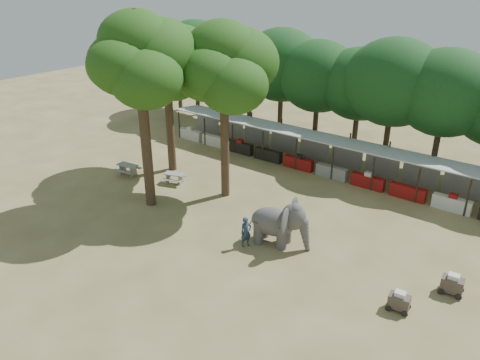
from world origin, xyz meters
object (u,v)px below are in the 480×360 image
Objects in this scene: elephant at (280,223)px; cart_back at (452,284)px; handler at (246,232)px; yard_tree_left at (166,60)px; picnic_table_near at (128,168)px; picnic_table_far at (175,177)px; yard_tree_back at (224,67)px; yard_tree_center at (140,60)px; cart_front at (399,301)px.

cart_back is at bearing -4.54° from elephant.
handler is at bearing -148.19° from elephant.
yard_tree_left is 9.61× the size of cart_back.
handler is at bearing -18.06° from picnic_table_near.
picnic_table_near reaches higher than picnic_table_far.
cart_back is at bearing -6.80° from picnic_table_near.
handler is 1.02× the size of picnic_table_near.
cart_back is (15.25, -1.98, -8.02)m from yard_tree_back.
yard_tree_center reaches higher than cart_back.
picnic_table_near is at bearing 166.32° from cart_front.
cart_front is 3.09m from cart_back.
handler is 9.74m from picnic_table_far.
cart_front is (21.48, -2.74, -0.03)m from picnic_table_near.
picnic_table_near is 21.65m from cart_front.
yard_tree_back is 11.35m from picnic_table_near.
elephant reaches higher than cart_back.
yard_tree_left is at bearing 166.52° from cart_back.
cart_front reaches higher than picnic_table_far.
handler is (8.07, -0.51, -8.33)m from yard_tree_center.
cart_back is at bearing -7.98° from yard_tree_left.
picnic_table_far is at bearing 94.30° from handler.
yard_tree_left is 8.41m from picnic_table_near.
yard_tree_center reaches higher than picnic_table_near.
handler reaches higher than cart_front.
handler is 1.63× the size of cart_front.
yard_tree_back is 9.90× the size of cart_back.
yard_tree_left is at bearing 148.87° from elephant.
picnic_table_near is at bearing 104.73° from handler.
picnic_table_far is (-0.96, 3.11, -8.73)m from yard_tree_center.
elephant is at bearing -18.70° from yard_tree_left.
elephant is at bearing 4.84° from yard_tree_center.
elephant is at bearing -11.83° from picnic_table_near.
yard_tree_left is at bearing 170.54° from yard_tree_back.
picnic_table_far is at bearing -42.81° from yard_tree_left.
elephant is at bearing -19.61° from handler.
elephant is 2.00× the size of picnic_table_far.
yard_tree_back is 9.03m from picnic_table_far.
yard_tree_left is 8.21m from picnic_table_far.
elephant is 7.47m from cart_front.
yard_tree_left is at bearing 51.80° from picnic_table_near.
cart_back is at bearing 6.32° from yard_tree_center.
picnic_table_near is 3.96m from picnic_table_far.
elephant is at bearing -30.82° from picnic_table_far.
picnic_table_near is at bearing 156.42° from yard_tree_center.
cart_front is at bearing -16.00° from yard_tree_left.
picnic_table_far is at bearing 107.20° from yard_tree_center.
yard_tree_left is 0.92× the size of yard_tree_center.
yard_tree_left is 5.92m from yard_tree_center.
yard_tree_center is (3.00, -5.00, 1.01)m from yard_tree_left.
cart_back is (10.18, 2.53, -0.36)m from handler.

